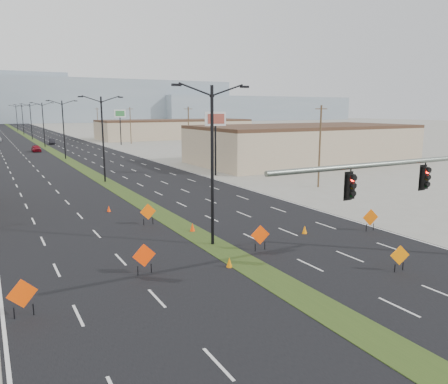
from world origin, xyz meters
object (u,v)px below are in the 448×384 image
construction_sign_5 (370,218)px  cone_0 (192,227)px  streetlight_1 (103,136)px  car_mid (52,142)px  pole_sign_east_near (215,124)px  streetlight_2 (64,128)px  construction_sign_2 (148,212)px  streetlight_0 (212,161)px  streetlight_3 (43,123)px  streetlight_6 (17,117)px  streetlight_5 (23,118)px  construction_sign_4 (400,256)px  cone_2 (305,230)px  signal_mast (447,183)px  car_left (36,148)px  construction_sign_0 (22,295)px  streetlight_4 (31,120)px  construction_sign_1 (144,256)px  cone_1 (229,262)px  cone_3 (109,209)px  construction_sign_3 (260,236)px  pole_sign_east_far (120,116)px

construction_sign_5 → cone_0: bearing=167.5°
streetlight_1 → car_mid: 63.60m
pole_sign_east_near → streetlight_2: bearing=133.4°
streetlight_2 → construction_sign_2: size_ratio=6.13×
streetlight_0 → streetlight_3: (0.00, 84.00, 0.00)m
streetlight_6 → pole_sign_east_near: (14.00, -141.77, 1.23)m
streetlight_5 → construction_sign_4: size_ratio=6.88×
cone_2 → pole_sign_east_near: pole_sign_east_near is taller
cone_2 → signal_mast: bearing=-79.1°
car_left → streetlight_1: bearing=-86.3°
construction_sign_0 → construction_sign_2: size_ratio=1.04×
streetlight_4 → construction_sign_4: size_ratio=6.88×
construction_sign_4 → car_mid: bearing=112.0°
construction_sign_0 → car_left: bearing=70.9°
streetlight_1 → construction_sign_1: (-5.50, -30.81, -4.43)m
pole_sign_east_near → cone_1: bearing=-98.3°
cone_1 → cone_3: 16.61m
construction_sign_3 → streetlight_2: bearing=102.6°
streetlight_6 → construction_sign_5: size_ratio=6.21×
streetlight_1 → streetlight_3: bearing=90.0°
construction_sign_5 → streetlight_2: bearing=116.5°
cone_0 → pole_sign_east_far: pole_sign_east_far is taller
cone_0 → construction_sign_4: bearing=-62.3°
streetlight_0 → construction_sign_4: streetlight_0 is taller
car_mid → streetlight_0: bearing=-83.7°
streetlight_0 → construction_sign_2: streetlight_0 is taller
streetlight_0 → streetlight_4: same height
streetlight_4 → car_mid: streetlight_4 is taller
construction_sign_1 → construction_sign_5: construction_sign_1 is taller
streetlight_2 → car_left: size_ratio=2.47×
cone_2 → pole_sign_east_near: 28.75m
pole_sign_east_far → streetlight_0: bearing=-102.3°
cone_0 → cone_3: (-3.67, 8.97, -0.05)m
signal_mast → streetlight_1: 38.96m
streetlight_4 → construction_sign_5: size_ratio=6.21×
streetlight_2 → construction_sign_5: size_ratio=6.21×
pole_sign_east_near → cone_3: bearing=-123.4°
streetlight_6 → pole_sign_east_near: streetlight_6 is taller
pole_sign_east_far → construction_sign_2: bearing=-104.8°
streetlight_1 → construction_sign_3: (2.00, -30.48, -4.46)m
streetlight_4 → cone_1: 116.21m
streetlight_1 → cone_0: 25.15m
construction_sign_2 → cone_0: (2.13, -3.31, -0.64)m
car_left → construction_sign_5: size_ratio=2.51×
signal_mast → pole_sign_east_far: size_ratio=1.93×
streetlight_0 → streetlight_6: 168.00m
construction_sign_0 → construction_sign_4: size_ratio=1.16×
streetlight_5 → streetlight_3: bearing=-90.0°
streetlight_4 → construction_sign_4: streetlight_4 is taller
cone_1 → cone_3: bearing=98.5°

